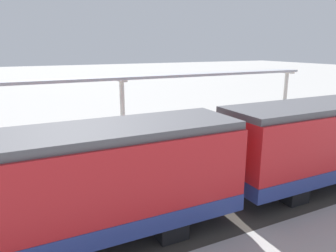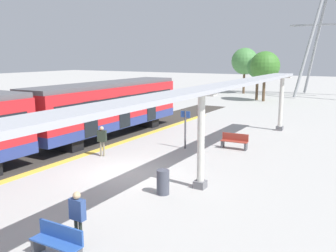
{
  "view_description": "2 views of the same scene",
  "coord_description": "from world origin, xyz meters",
  "px_view_note": "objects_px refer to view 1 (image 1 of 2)",
  "views": [
    {
      "loc": [
        -13.88,
        5.48,
        5.63
      ],
      "look_at": [
        1.19,
        -1.91,
        1.35
      ],
      "focal_mm": 33.41,
      "sensor_mm": 36.0,
      "label": 1
    },
    {
      "loc": [
        9.37,
        -12.7,
        5.14
      ],
      "look_at": [
        0.24,
        3.2,
        1.63
      ],
      "focal_mm": 39.32,
      "sensor_mm": 36.0,
      "label": 2
    }
  ],
  "objects_px": {
    "passenger_by_the_benches": "(213,120)",
    "bench_near_end": "(221,127)",
    "canopy_pillar_second": "(123,111)",
    "train_far_carriage": "(18,199)",
    "canopy_pillar_nearest": "(285,96)",
    "platform_info_sign": "(30,150)",
    "trash_bin": "(149,136)",
    "passenger_waiting_near_edge": "(132,166)"
  },
  "relations": [
    {
      "from": "canopy_pillar_nearest",
      "to": "passenger_by_the_benches",
      "type": "xyz_separation_m",
      "value": [
        -0.98,
        7.3,
        -0.94
      ]
    },
    {
      "from": "passenger_by_the_benches",
      "to": "train_far_carriage",
      "type": "bearing_deg",
      "value": 125.53
    },
    {
      "from": "passenger_by_the_benches",
      "to": "passenger_waiting_near_edge",
      "type": "bearing_deg",
      "value": 125.83
    },
    {
      "from": "bench_near_end",
      "to": "train_far_carriage",
      "type": "bearing_deg",
      "value": 123.82
    },
    {
      "from": "canopy_pillar_second",
      "to": "trash_bin",
      "type": "bearing_deg",
      "value": -126.02
    },
    {
      "from": "train_far_carriage",
      "to": "platform_info_sign",
      "type": "xyz_separation_m",
      "value": [
        5.84,
        -0.5,
        -0.5
      ]
    },
    {
      "from": "canopy_pillar_nearest",
      "to": "train_far_carriage",
      "type": "bearing_deg",
      "value": 116.1
    },
    {
      "from": "canopy_pillar_second",
      "to": "train_far_carriage",
      "type": "bearing_deg",
      "value": 147.85
    },
    {
      "from": "platform_info_sign",
      "to": "trash_bin",
      "type": "bearing_deg",
      "value": -69.59
    },
    {
      "from": "passenger_by_the_benches",
      "to": "bench_near_end",
      "type": "bearing_deg",
      "value": -93.44
    },
    {
      "from": "canopy_pillar_second",
      "to": "bench_near_end",
      "type": "relative_size",
      "value": 2.52
    },
    {
      "from": "trash_bin",
      "to": "canopy_pillar_second",
      "type": "bearing_deg",
      "value": 53.98
    },
    {
      "from": "passenger_waiting_near_edge",
      "to": "platform_info_sign",
      "type": "bearing_deg",
      "value": 50.2
    },
    {
      "from": "bench_near_end",
      "to": "passenger_by_the_benches",
      "type": "bearing_deg",
      "value": 86.56
    },
    {
      "from": "train_far_carriage",
      "to": "canopy_pillar_nearest",
      "type": "distance_m",
      "value": 21.0
    },
    {
      "from": "canopy_pillar_second",
      "to": "platform_info_sign",
      "type": "relative_size",
      "value": 1.72
    },
    {
      "from": "passenger_waiting_near_edge",
      "to": "passenger_by_the_benches",
      "type": "xyz_separation_m",
      "value": [
        5.4,
        -7.47,
        -0.01
      ]
    },
    {
      "from": "train_far_carriage",
      "to": "canopy_pillar_nearest",
      "type": "height_order",
      "value": "canopy_pillar_nearest"
    },
    {
      "from": "passenger_by_the_benches",
      "to": "platform_info_sign",
      "type": "bearing_deg",
      "value": 102.3
    },
    {
      "from": "platform_info_sign",
      "to": "passenger_by_the_benches",
      "type": "height_order",
      "value": "platform_info_sign"
    },
    {
      "from": "canopy_pillar_nearest",
      "to": "canopy_pillar_second",
      "type": "distance_m",
      "value": 13.05
    },
    {
      "from": "canopy_pillar_nearest",
      "to": "trash_bin",
      "type": "height_order",
      "value": "canopy_pillar_nearest"
    },
    {
      "from": "trash_bin",
      "to": "passenger_waiting_near_edge",
      "type": "xyz_separation_m",
      "value": [
        -5.44,
        3.02,
        0.52
      ]
    },
    {
      "from": "canopy_pillar_nearest",
      "to": "trash_bin",
      "type": "xyz_separation_m",
      "value": [
        -0.94,
        11.76,
        -1.45
      ]
    },
    {
      "from": "canopy_pillar_nearest",
      "to": "trash_bin",
      "type": "bearing_deg",
      "value": 94.57
    },
    {
      "from": "passenger_by_the_benches",
      "to": "trash_bin",
      "type": "bearing_deg",
      "value": 89.43
    },
    {
      "from": "train_far_carriage",
      "to": "canopy_pillar_second",
      "type": "xyz_separation_m",
      "value": [
        9.24,
        -5.81,
        0.09
      ]
    },
    {
      "from": "train_far_carriage",
      "to": "platform_info_sign",
      "type": "bearing_deg",
      "value": -4.89
    },
    {
      "from": "passenger_by_the_benches",
      "to": "canopy_pillar_second",
      "type": "bearing_deg",
      "value": 80.29
    },
    {
      "from": "canopy_pillar_second",
      "to": "platform_info_sign",
      "type": "distance_m",
      "value": 6.33
    },
    {
      "from": "bench_near_end",
      "to": "trash_bin",
      "type": "distance_m",
      "value": 5.16
    },
    {
      "from": "bench_near_end",
      "to": "passenger_waiting_near_edge",
      "type": "distance_m",
      "value": 9.79
    },
    {
      "from": "passenger_waiting_near_edge",
      "to": "passenger_by_the_benches",
      "type": "relative_size",
      "value": 1.01
    },
    {
      "from": "canopy_pillar_nearest",
      "to": "bench_near_end",
      "type": "relative_size",
      "value": 2.52
    },
    {
      "from": "canopy_pillar_nearest",
      "to": "bench_near_end",
      "type": "height_order",
      "value": "canopy_pillar_nearest"
    },
    {
      "from": "trash_bin",
      "to": "platform_info_sign",
      "type": "xyz_separation_m",
      "value": [
        -2.46,
        6.6,
        0.86
      ]
    },
    {
      "from": "passenger_waiting_near_edge",
      "to": "passenger_by_the_benches",
      "type": "bearing_deg",
      "value": -54.17
    },
    {
      "from": "trash_bin",
      "to": "passenger_by_the_benches",
      "type": "xyz_separation_m",
      "value": [
        -0.04,
        -4.46,
        0.51
      ]
    },
    {
      "from": "trash_bin",
      "to": "train_far_carriage",
      "type": "bearing_deg",
      "value": 139.46
    },
    {
      "from": "canopy_pillar_second",
      "to": "passenger_waiting_near_edge",
      "type": "height_order",
      "value": "canopy_pillar_second"
    },
    {
      "from": "platform_info_sign",
      "to": "passenger_by_the_benches",
      "type": "distance_m",
      "value": 11.32
    },
    {
      "from": "train_far_carriage",
      "to": "passenger_waiting_near_edge",
      "type": "distance_m",
      "value": 5.05
    }
  ]
}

